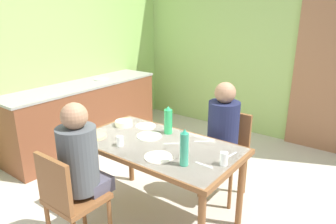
{
  "coord_description": "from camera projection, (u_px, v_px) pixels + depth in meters",
  "views": [
    {
      "loc": [
        1.74,
        -2.13,
        1.86
      ],
      "look_at": [
        0.18,
        -0.06,
        1.0
      ],
      "focal_mm": 33.05,
      "sensor_mm": 36.0,
      "label": 1
    }
  ],
  "objects": [
    {
      "name": "person_near_diner",
      "position": [
        80.0,
        157.0,
        2.36
      ],
      "size": [
        0.3,
        0.37,
        0.77
      ],
      "color": "#4F4D5F",
      "rests_on": "ground_plane"
    },
    {
      "name": "cutlery_knife_far",
      "position": [
        172.0,
        143.0,
        2.69
      ],
      "size": [
        0.12,
        0.12,
        0.0
      ],
      "primitive_type": "cube",
      "rotation": [
        0.0,
        0.0,
        3.91
      ],
      "color": "silver",
      "rests_on": "dining_table"
    },
    {
      "name": "dinner_plate_near_left",
      "position": [
        149.0,
        136.0,
        2.83
      ],
      "size": [
        0.23,
        0.23,
        0.01
      ],
      "primitive_type": "cylinder",
      "color": "white",
      "rests_on": "dining_table"
    },
    {
      "name": "dining_table",
      "position": [
        158.0,
        152.0,
        2.71
      ],
      "size": [
        1.45,
        0.8,
        0.75
      ],
      "color": "brown",
      "rests_on": "ground_plane"
    },
    {
      "name": "drinking_glass_by_far_diner",
      "position": [
        224.0,
        159.0,
        2.3
      ],
      "size": [
        0.06,
        0.06,
        0.1
      ],
      "primitive_type": "cylinder",
      "color": "silver",
      "rests_on": "dining_table"
    },
    {
      "name": "person_far_diner",
      "position": [
        223.0,
        127.0,
        2.97
      ],
      "size": [
        0.3,
        0.37,
        0.77
      ],
      "rotation": [
        0.0,
        0.0,
        3.14
      ],
      "color": "#1F1B49",
      "rests_on": "ground_plane"
    },
    {
      "name": "drinking_glass_by_near_diner",
      "position": [
        120.0,
        141.0,
        2.63
      ],
      "size": [
        0.06,
        0.06,
        0.09
      ],
      "primitive_type": "cylinder",
      "color": "silver",
      "rests_on": "dining_table"
    },
    {
      "name": "water_bottle_green_near",
      "position": [
        168.0,
        121.0,
        2.88
      ],
      "size": [
        0.08,
        0.08,
        0.27
      ],
      "color": "#29A55A",
      "rests_on": "dining_table"
    },
    {
      "name": "wall_left",
      "position": [
        73.0,
        43.0,
        4.33
      ],
      "size": [
        0.1,
        3.57,
        2.81
      ],
      "primitive_type": "cube",
      "color": "#9BC869",
      "rests_on": "ground_plane"
    },
    {
      "name": "wall_back",
      "position": [
        257.0,
        42.0,
        4.55
      ],
      "size": [
        4.17,
        0.1,
        2.81
      ],
      "primitive_type": "cube",
      "color": "#9EC56D",
      "rests_on": "ground_plane"
    },
    {
      "name": "cutlery_fork_far",
      "position": [
        204.0,
        165.0,
        2.32
      ],
      "size": [
        0.15,
        0.02,
        0.0
      ],
      "primitive_type": "cube",
      "rotation": [
        0.0,
        0.0,
        6.23
      ],
      "color": "silver",
      "rests_on": "dining_table"
    },
    {
      "name": "chair_far_diner",
      "position": [
        227.0,
        149.0,
        3.16
      ],
      "size": [
        0.4,
        0.4,
        0.87
      ],
      "rotation": [
        0.0,
        0.0,
        3.14
      ],
      "color": "brown",
      "rests_on": "ground_plane"
    },
    {
      "name": "door_wooden",
      "position": [
        325.0,
        78.0,
        4.06
      ],
      "size": [
        0.8,
        0.05,
        2.0
      ],
      "primitive_type": "cube",
      "color": "#966647",
      "rests_on": "ground_plane"
    },
    {
      "name": "ground_plane",
      "position": [
        158.0,
        199.0,
        3.19
      ],
      "size": [
        6.18,
        6.18,
        0.0
      ],
      "primitive_type": "plane",
      "color": "beige"
    },
    {
      "name": "bread_plate_sliced",
      "position": [
        96.0,
        136.0,
        2.82
      ],
      "size": [
        0.19,
        0.19,
        0.02
      ],
      "primitive_type": "cylinder",
      "color": "#DBB77A",
      "rests_on": "dining_table"
    },
    {
      "name": "kitchen_counter",
      "position": [
        85.0,
        115.0,
        4.33
      ],
      "size": [
        0.61,
        2.28,
        0.91
      ],
      "color": "brown",
      "rests_on": "ground_plane"
    },
    {
      "name": "dinner_plate_far_center",
      "position": [
        158.0,
        157.0,
        2.43
      ],
      "size": [
        0.22,
        0.22,
        0.01
      ],
      "primitive_type": "cylinder",
      "color": "white",
      "rests_on": "dining_table"
    },
    {
      "name": "serving_bowl_center",
      "position": [
        124.0,
        123.0,
        3.09
      ],
      "size": [
        0.17,
        0.17,
        0.05
      ],
      "primitive_type": "cylinder",
      "color": "#E6EAC3",
      "rests_on": "dining_table"
    },
    {
      "name": "cutlery_fork_near",
      "position": [
        202.0,
        141.0,
        2.73
      ],
      "size": [
        0.12,
        0.11,
        0.0
      ],
      "primitive_type": "cube",
      "rotation": [
        0.0,
        0.0,
        3.85
      ],
      "color": "silver",
      "rests_on": "dining_table"
    },
    {
      "name": "cutlery_knife_near",
      "position": [
        231.0,
        155.0,
        2.47
      ],
      "size": [
        0.04,
        0.15,
        0.0
      ],
      "primitive_type": "cube",
      "rotation": [
        0.0,
        0.0,
        1.39
      ],
      "color": "silver",
      "rests_on": "dining_table"
    },
    {
      "name": "dinner_plate_near_right",
      "position": [
        146.0,
        126.0,
        3.07
      ],
      "size": [
        0.2,
        0.2,
        0.01
      ],
      "primitive_type": "cylinder",
      "color": "white",
      "rests_on": "dining_table"
    },
    {
      "name": "chair_near_diner",
      "position": [
        69.0,
        197.0,
        2.35
      ],
      "size": [
        0.4,
        0.4,
        0.87
      ],
      "color": "brown",
      "rests_on": "ground_plane"
    },
    {
      "name": "water_bottle_green_far",
      "position": [
        184.0,
        148.0,
        2.28
      ],
      "size": [
        0.07,
        0.07,
        0.29
      ],
      "color": "#308F71",
      "rests_on": "dining_table"
    }
  ]
}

